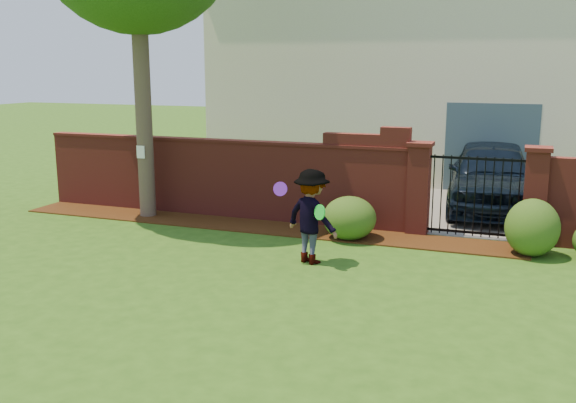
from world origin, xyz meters
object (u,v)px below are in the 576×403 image
(car, at_px, (492,177))
(frisbee_green, at_px, (320,212))
(man, at_px, (310,217))
(frisbee_purple, at_px, (280,189))

(car, height_order, frisbee_green, car)
(man, bearing_deg, frisbee_purple, 49.51)
(frisbee_purple, bearing_deg, man, 25.49)
(car, xyz_separation_m, man, (-2.71, -5.23, -0.00))
(car, bearing_deg, frisbee_purple, -124.24)
(frisbee_purple, relative_size, frisbee_green, 0.93)
(car, distance_m, frisbee_purple, 6.33)
(car, xyz_separation_m, frisbee_green, (-2.45, -5.49, 0.16))
(man, bearing_deg, frisbee_green, 158.51)
(car, bearing_deg, man, -121.43)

